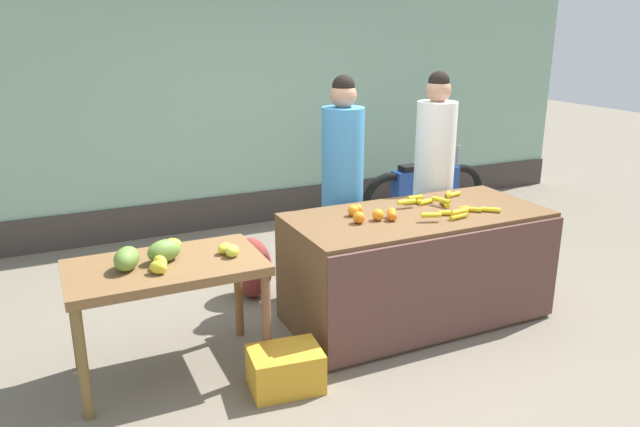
# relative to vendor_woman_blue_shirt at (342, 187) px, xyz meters

# --- Properties ---
(ground_plane) EXTENTS (24.00, 24.00, 0.00)m
(ground_plane) POSITION_rel_vendor_woman_blue_shirt_xyz_m (-0.08, -0.69, -0.91)
(ground_plane) COLOR #756B5B
(market_wall_back) EXTENTS (8.61, 0.23, 2.90)m
(market_wall_back) POSITION_rel_vendor_woman_blue_shirt_xyz_m (-0.08, 2.16, 0.51)
(market_wall_back) COLOR #8CB299
(market_wall_back) RESTS_ON ground
(fruit_stall_counter) EXTENTS (1.93, 0.92, 0.84)m
(fruit_stall_counter) POSITION_rel_vendor_woman_blue_shirt_xyz_m (0.28, -0.71, -0.49)
(fruit_stall_counter) COLOR brown
(fruit_stall_counter) RESTS_ON ground
(side_table_wooden) EXTENTS (1.20, 0.68, 0.76)m
(side_table_wooden) POSITION_rel_vendor_woman_blue_shirt_xyz_m (-1.59, -0.69, -0.24)
(side_table_wooden) COLOR brown
(side_table_wooden) RESTS_ON ground
(banana_bunch_pile) EXTENTS (0.69, 0.61, 0.07)m
(banana_bunch_pile) POSITION_rel_vendor_woman_blue_shirt_xyz_m (0.52, -0.69, -0.04)
(banana_bunch_pile) COLOR yellow
(banana_bunch_pile) RESTS_ON fruit_stall_counter
(orange_pile) EXTENTS (0.36, 0.31, 0.09)m
(orange_pile) POSITION_rel_vendor_woman_blue_shirt_xyz_m (-0.12, -0.67, -0.03)
(orange_pile) COLOR orange
(orange_pile) RESTS_ON fruit_stall_counter
(mango_papaya_pile) EXTENTS (0.81, 0.52, 0.14)m
(mango_papaya_pile) POSITION_rel_vendor_woman_blue_shirt_xyz_m (-1.62, -0.69, -0.09)
(mango_papaya_pile) COLOR #D3D741
(mango_papaya_pile) RESTS_ON side_table_wooden
(vendor_woman_blue_shirt) EXTENTS (0.34, 0.34, 1.81)m
(vendor_woman_blue_shirt) POSITION_rel_vendor_woman_blue_shirt_xyz_m (0.00, 0.00, 0.00)
(vendor_woman_blue_shirt) COLOR #33333D
(vendor_woman_blue_shirt) RESTS_ON ground
(vendor_woman_white_shirt) EXTENTS (0.34, 0.34, 1.81)m
(vendor_woman_white_shirt) POSITION_rel_vendor_woman_blue_shirt_xyz_m (0.86, -0.04, 0.00)
(vendor_woman_white_shirt) COLOR #33333D
(vendor_woman_white_shirt) RESTS_ON ground
(parked_motorcycle) EXTENTS (1.60, 0.18, 0.88)m
(parked_motorcycle) POSITION_rel_vendor_woman_blue_shirt_xyz_m (1.65, 1.19, -0.51)
(parked_motorcycle) COLOR black
(parked_motorcycle) RESTS_ON ground
(produce_crate) EXTENTS (0.47, 0.37, 0.26)m
(produce_crate) POSITION_rel_vendor_woman_blue_shirt_xyz_m (-0.99, -1.18, -0.78)
(produce_crate) COLOR gold
(produce_crate) RESTS_ON ground
(produce_sack) EXTENTS (0.41, 0.45, 0.51)m
(produce_sack) POSITION_rel_vendor_woman_blue_shirt_xyz_m (-0.74, 0.18, -0.65)
(produce_sack) COLOR maroon
(produce_sack) RESTS_ON ground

